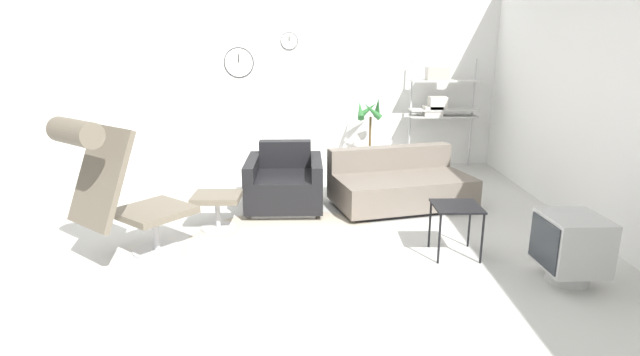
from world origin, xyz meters
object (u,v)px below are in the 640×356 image
(ottoman, at_px, (217,203))
(potted_plant, at_px, (369,143))
(crt_television, at_px, (571,246))
(side_table, at_px, (456,211))
(couch_low, at_px, (400,186))
(shelf_unit, at_px, (439,97))
(armchair_red, at_px, (285,185))
(lounge_chair, at_px, (114,180))

(ottoman, bearing_deg, potted_plant, 53.95)
(crt_television, bearing_deg, side_table, 52.82)
(side_table, distance_m, crt_television, 0.95)
(couch_low, relative_size, shelf_unit, 1.05)
(ottoman, bearing_deg, armchair_red, 46.60)
(potted_plant, bearing_deg, side_table, -81.94)
(ottoman, relative_size, side_table, 1.02)
(couch_low, xyz_separation_m, shelf_unit, (0.86, 1.86, 0.85))
(ottoman, height_order, side_table, side_table)
(lounge_chair, bearing_deg, couch_low, 69.34)
(ottoman, xyz_separation_m, shelf_unit, (2.86, 2.62, 0.81))
(armchair_red, height_order, couch_low, armchair_red)
(lounge_chair, xyz_separation_m, ottoman, (0.67, 0.85, -0.48))
(armchair_red, xyz_separation_m, shelf_unit, (2.21, 1.93, 0.81))
(couch_low, xyz_separation_m, potted_plant, (-0.18, 1.74, 0.17))
(armchair_red, relative_size, couch_low, 0.54)
(armchair_red, height_order, side_table, armchair_red)
(side_table, bearing_deg, ottoman, 163.36)
(ottoman, xyz_separation_m, side_table, (2.27, -0.68, 0.14))
(shelf_unit, bearing_deg, side_table, -100.13)
(armchair_red, bearing_deg, shelf_unit, -140.10)
(side_table, xyz_separation_m, crt_television, (0.77, -0.53, -0.11))
(ottoman, height_order, crt_television, crt_television)
(potted_plant, bearing_deg, ottoman, -126.05)
(couch_low, relative_size, side_table, 3.68)
(couch_low, distance_m, shelf_unit, 2.22)
(armchair_red, distance_m, couch_low, 1.35)
(ottoman, height_order, couch_low, couch_low)
(shelf_unit, bearing_deg, couch_low, -114.75)
(armchair_red, distance_m, shelf_unit, 3.04)
(potted_plant, bearing_deg, crt_television, -71.78)
(shelf_unit, bearing_deg, potted_plant, -173.55)
(side_table, bearing_deg, lounge_chair, -176.69)
(side_table, bearing_deg, crt_television, -34.69)
(lounge_chair, height_order, shelf_unit, shelf_unit)
(potted_plant, bearing_deg, lounge_chair, -126.63)
(shelf_unit, bearing_deg, lounge_chair, -135.51)
(couch_low, bearing_deg, shelf_unit, -130.07)
(shelf_unit, bearing_deg, armchair_red, -138.85)
(ottoman, xyz_separation_m, crt_television, (3.04, -1.21, 0.03))
(ottoman, relative_size, couch_low, 0.28)
(couch_low, distance_m, potted_plant, 1.76)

